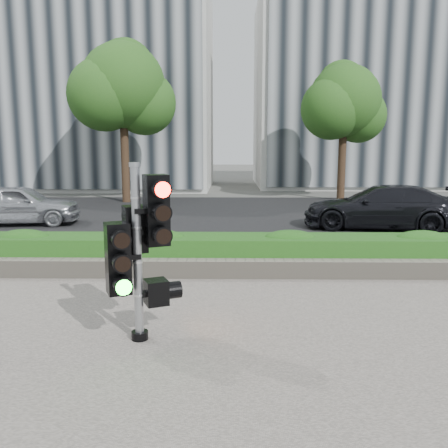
# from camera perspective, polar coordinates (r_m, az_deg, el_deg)

# --- Properties ---
(ground) EXTENTS (120.00, 120.00, 0.00)m
(ground) POSITION_cam_1_polar(r_m,az_deg,el_deg) (7.46, -1.42, -10.55)
(ground) COLOR #51514C
(ground) RESTS_ON ground
(sidewalk) EXTENTS (16.00, 11.00, 0.03)m
(sidewalk) POSITION_cam_1_polar(r_m,az_deg,el_deg) (5.17, -2.57, -19.85)
(sidewalk) COLOR #9E9389
(sidewalk) RESTS_ON ground
(road) EXTENTS (60.00, 13.00, 0.02)m
(road) POSITION_cam_1_polar(r_m,az_deg,el_deg) (17.20, -0.12, 0.88)
(road) COLOR black
(road) RESTS_ON ground
(curb) EXTENTS (60.00, 0.25, 0.12)m
(curb) POSITION_cam_1_polar(r_m,az_deg,el_deg) (10.46, -0.75, -4.36)
(curb) COLOR gray
(curb) RESTS_ON ground
(stone_wall) EXTENTS (12.00, 0.32, 0.34)m
(stone_wall) POSITION_cam_1_polar(r_m,az_deg,el_deg) (9.21, -0.96, -5.36)
(stone_wall) COLOR gray
(stone_wall) RESTS_ON sidewalk
(hedge) EXTENTS (12.00, 1.00, 0.68)m
(hedge) POSITION_cam_1_polar(r_m,az_deg,el_deg) (9.80, -0.85, -3.43)
(hedge) COLOR #40932D
(hedge) RESTS_ON sidewalk
(building_left) EXTENTS (16.00, 9.00, 15.00)m
(building_left) POSITION_cam_1_polar(r_m,az_deg,el_deg) (31.80, -17.00, 17.92)
(building_left) COLOR #B7B7B2
(building_left) RESTS_ON ground
(building_right) EXTENTS (18.00, 10.00, 12.00)m
(building_right) POSITION_cam_1_polar(r_m,az_deg,el_deg) (33.93, 19.91, 14.65)
(building_right) COLOR #B7B7B2
(building_right) RESTS_ON ground
(tree_left) EXTENTS (4.61, 4.03, 7.34)m
(tree_left) POSITION_cam_1_polar(r_m,az_deg,el_deg) (22.24, -12.09, 15.61)
(tree_left) COLOR black
(tree_left) RESTS_ON ground
(tree_right) EXTENTS (4.10, 3.58, 6.53)m
(tree_right) POSITION_cam_1_polar(r_m,az_deg,el_deg) (23.23, 14.19, 13.86)
(tree_right) COLOR black
(tree_right) RESTS_ON ground
(traffic_signal) EXTENTS (0.84, 0.75, 2.31)m
(traffic_signal) POSITION_cam_1_polar(r_m,az_deg,el_deg) (6.17, -10.20, -2.32)
(traffic_signal) COLOR black
(traffic_signal) RESTS_ON sidewalk
(car_silver) EXTENTS (4.01, 2.00, 1.31)m
(car_silver) POSITION_cam_1_polar(r_m,az_deg,el_deg) (16.75, -23.50, 2.18)
(car_silver) COLOR #B7B9BF
(car_silver) RESTS_ON road
(car_dark) EXTENTS (4.92, 2.73, 1.35)m
(car_dark) POSITION_cam_1_polar(r_m,az_deg,el_deg) (15.37, 18.32, 1.97)
(car_dark) COLOR black
(car_dark) RESTS_ON road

